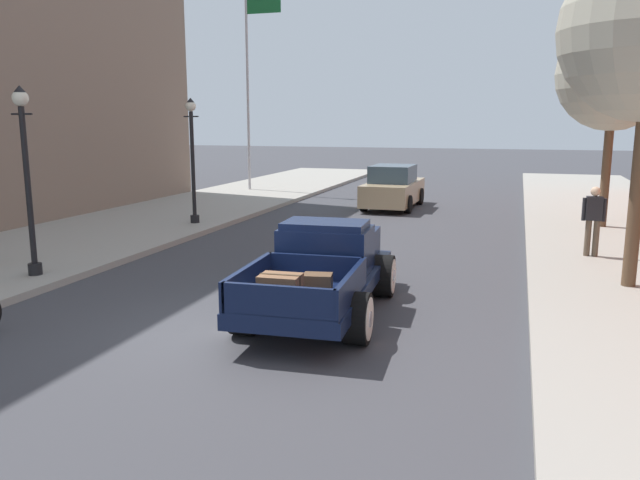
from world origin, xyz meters
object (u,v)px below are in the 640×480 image
object	(u,v)px
street_lamp_near	(26,167)
street_lamp_far	(192,151)
pedestrian_sidewalk_right	(593,217)
street_tree_second	(614,75)
flagpole	(252,66)
car_background_tan	(393,188)
hotrod_truck_navy	(324,268)

from	to	relation	value
street_lamp_near	street_lamp_far	bearing A→B (deg)	91.14
pedestrian_sidewalk_right	street_tree_second	xyz separation A→B (m)	(0.77, 4.70, 3.54)
pedestrian_sidewalk_right	street_tree_second	distance (m)	5.93
flagpole	street_tree_second	distance (m)	15.73
street_lamp_near	flagpole	xyz separation A→B (m)	(-2.27, 16.66, 3.39)
car_background_tan	pedestrian_sidewalk_right	distance (m)	10.12
pedestrian_sidewalk_right	street_lamp_far	world-z (taller)	street_lamp_far
flagpole	street_tree_second	xyz separation A→B (m)	(14.29, -6.48, -1.14)
car_background_tan	street_lamp_far	size ratio (longest dim) A/B	1.12
pedestrian_sidewalk_right	street_lamp_near	bearing A→B (deg)	-154.01
street_lamp_near	street_tree_second	xyz separation A→B (m)	(12.01, 10.18, 2.24)
hotrod_truck_navy	street_lamp_far	distance (m)	9.75
car_background_tan	pedestrian_sidewalk_right	size ratio (longest dim) A/B	2.62
street_lamp_near	street_lamp_far	world-z (taller)	same
street_lamp_far	street_lamp_near	bearing A→B (deg)	-88.86
street_lamp_near	flagpole	size ratio (longest dim) A/B	0.42
car_background_tan	flagpole	world-z (taller)	flagpole
pedestrian_sidewalk_right	hotrod_truck_navy	bearing A→B (deg)	-131.69
street_lamp_near	street_tree_second	distance (m)	15.91
street_tree_second	hotrod_truck_navy	bearing A→B (deg)	-119.09
car_background_tan	flagpole	xyz separation A→B (m)	(-7.22, 3.25, 5.00)
hotrod_truck_navy	pedestrian_sidewalk_right	bearing A→B (deg)	48.31
hotrod_truck_navy	car_background_tan	bearing A→B (deg)	95.84
car_background_tan	pedestrian_sidewalk_right	world-z (taller)	pedestrian_sidewalk_right
street_lamp_far	flagpole	bearing A→B (deg)	102.53
street_tree_second	street_lamp_far	bearing A→B (deg)	-165.65
flagpole	street_tree_second	bearing A→B (deg)	-24.39
pedestrian_sidewalk_right	street_tree_second	size ratio (longest dim) A/B	0.27
hotrod_truck_navy	street_lamp_near	distance (m)	6.53
street_lamp_far	street_tree_second	world-z (taller)	street_tree_second
car_background_tan	street_lamp_near	xyz separation A→B (m)	(-4.95, -13.40, 1.62)
street_tree_second	pedestrian_sidewalk_right	bearing A→B (deg)	-99.26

